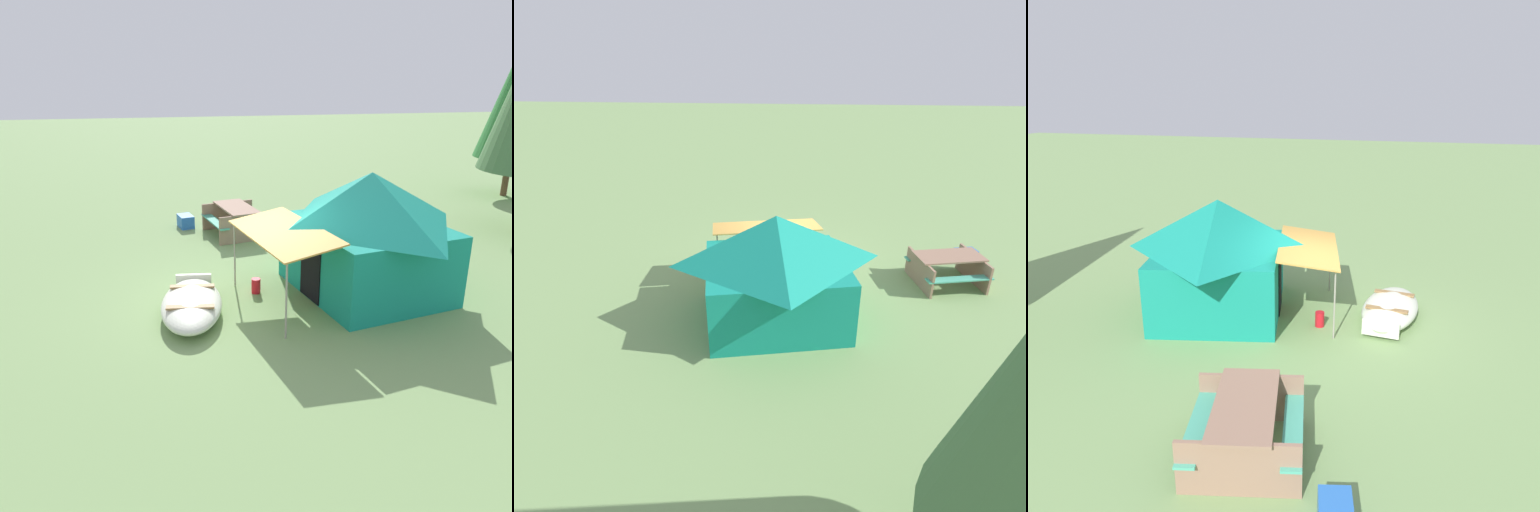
# 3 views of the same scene
# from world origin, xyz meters

# --- Properties ---
(ground_plane) EXTENTS (80.00, 80.00, 0.00)m
(ground_plane) POSITION_xyz_m (0.00, 0.00, 0.00)
(ground_plane) COLOR #799B5D
(beached_rowboat) EXTENTS (2.43, 1.38, 0.43)m
(beached_rowboat) POSITION_xyz_m (0.74, -1.02, 0.22)
(beached_rowboat) COLOR silver
(beached_rowboat) RESTS_ON ground_plane
(canvas_cabin_tent) EXTENTS (3.69, 4.39, 2.47)m
(canvas_cabin_tent) POSITION_xyz_m (0.24, 2.58, 1.28)
(canvas_cabin_tent) COLOR #148A77
(canvas_cabin_tent) RESTS_ON ground_plane
(picnic_table) EXTENTS (1.96, 1.83, 0.79)m
(picnic_table) POSITION_xyz_m (-4.06, 0.57, 0.49)
(picnic_table) COLOR #947059
(picnic_table) RESTS_ON ground_plane
(fuel_can) EXTENTS (0.21, 0.21, 0.31)m
(fuel_can) POSITION_xyz_m (-0.03, 0.35, 0.16)
(fuel_can) COLOR red
(fuel_can) RESTS_ON ground_plane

